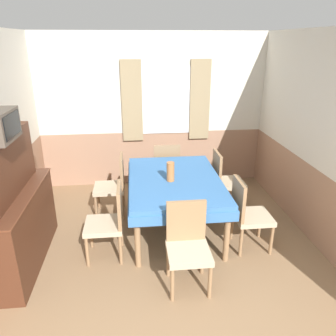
% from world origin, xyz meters
% --- Properties ---
extents(wall_back, '(4.24, 0.09, 2.60)m').
position_xyz_m(wall_back, '(0.02, 3.97, 1.31)').
color(wall_back, silver).
rests_on(wall_back, ground_plane).
extents(wall_right, '(0.05, 4.35, 2.60)m').
position_xyz_m(wall_right, '(1.94, 1.97, 1.30)').
color(wall_right, silver).
rests_on(wall_right, ground_plane).
extents(dining_table, '(1.22, 1.74, 0.76)m').
position_xyz_m(dining_table, '(0.18, 2.31, 0.65)').
color(dining_table, '#386BA8').
rests_on(dining_table, ground_plane).
extents(chair_left_near, '(0.44, 0.44, 0.91)m').
position_xyz_m(chair_left_near, '(-0.66, 1.79, 0.49)').
color(chair_left_near, '#93704C').
rests_on(chair_left_near, ground_plane).
extents(chair_left_far, '(0.44, 0.44, 0.91)m').
position_xyz_m(chair_left_far, '(-0.66, 2.84, 0.49)').
color(chair_left_far, '#93704C').
rests_on(chair_left_far, ground_plane).
extents(chair_right_far, '(0.44, 0.44, 0.91)m').
position_xyz_m(chair_right_far, '(1.01, 2.84, 0.49)').
color(chair_right_far, '#93704C').
rests_on(chair_right_far, ground_plane).
extents(chair_right_near, '(0.44, 0.44, 0.91)m').
position_xyz_m(chair_right_near, '(1.01, 1.79, 0.49)').
color(chair_right_near, '#93704C').
rests_on(chair_right_near, ground_plane).
extents(chair_head_window, '(0.44, 0.44, 0.91)m').
position_xyz_m(chair_head_window, '(0.18, 3.41, 0.49)').
color(chair_head_window, '#93704C').
rests_on(chair_head_window, ground_plane).
extents(chair_head_near, '(0.44, 0.44, 0.91)m').
position_xyz_m(chair_head_near, '(0.18, 1.22, 0.49)').
color(chair_head_near, '#93704C').
rests_on(chair_head_near, ground_plane).
extents(sideboard, '(0.46, 1.54, 1.53)m').
position_xyz_m(sideboard, '(-1.69, 1.78, 0.65)').
color(sideboard, '#4C2819').
rests_on(sideboard, ground_plane).
extents(vase, '(0.10, 0.10, 0.25)m').
position_xyz_m(vase, '(0.11, 2.24, 0.88)').
color(vase, '#B26B38').
rests_on(vase, dining_table).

